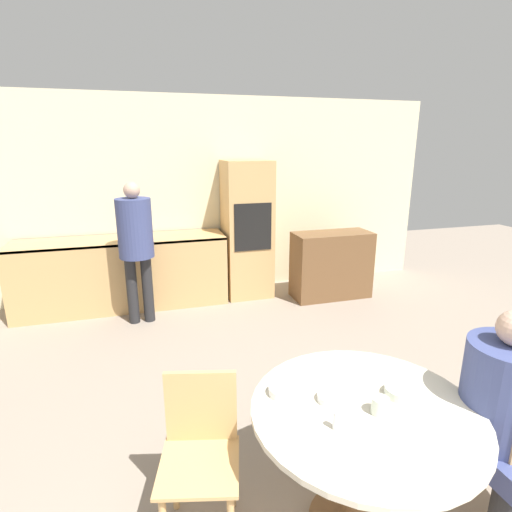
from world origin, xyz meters
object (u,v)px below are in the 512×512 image
(chair_far_left, at_px, (200,445))
(cup, at_px, (380,406))
(sideboard, at_px, (331,265))
(bowl_centre, at_px, (332,397))
(oven_unit, at_px, (247,230))
(person_standing, at_px, (136,239))
(bowl_far, at_px, (285,390))
(person_seated, at_px, (506,412))
(dining_table, at_px, (362,447))
(bowl_near, at_px, (401,392))

(chair_far_left, distance_m, cup, 0.94)
(sideboard, distance_m, bowl_centre, 3.42)
(oven_unit, height_order, person_standing, oven_unit)
(bowl_centre, relative_size, bowl_far, 0.86)
(person_standing, distance_m, cup, 3.27)
(chair_far_left, bearing_deg, cup, -8.34)
(chair_far_left, xyz_separation_m, person_seated, (1.46, -0.46, 0.22))
(oven_unit, distance_m, cup, 3.63)
(person_seated, bearing_deg, cup, 169.31)
(bowl_far, bearing_deg, cup, -35.43)
(dining_table, distance_m, person_seated, 0.73)
(sideboard, distance_m, dining_table, 3.44)
(dining_table, xyz_separation_m, bowl_centre, (-0.13, 0.10, 0.25))
(sideboard, distance_m, person_seated, 3.40)
(sideboard, height_order, dining_table, sideboard)
(oven_unit, bearing_deg, person_seated, -84.98)
(dining_table, relative_size, bowl_near, 6.83)
(sideboard, relative_size, person_standing, 0.64)
(chair_far_left, bearing_deg, bowl_centre, -1.94)
(bowl_near, bearing_deg, cup, -153.53)
(oven_unit, xyz_separation_m, person_seated, (0.33, -3.73, -0.19))
(sideboard, bearing_deg, bowl_centre, -116.83)
(person_seated, bearing_deg, bowl_near, 155.07)
(person_seated, relative_size, bowl_far, 7.46)
(sideboard, relative_size, person_seated, 0.83)
(oven_unit, xyz_separation_m, bowl_centre, (-0.49, -3.46, -0.13))
(bowl_near, xyz_separation_m, bowl_centre, (-0.36, 0.06, -0.00))
(person_standing, xyz_separation_m, bowl_far, (0.72, -2.80, -0.22))
(chair_far_left, bearing_deg, person_standing, 110.01)
(bowl_near, bearing_deg, oven_unit, 87.88)
(dining_table, bearing_deg, oven_unit, 84.29)
(cup, relative_size, bowl_centre, 0.59)
(sideboard, distance_m, bowl_far, 3.42)
(chair_far_left, xyz_separation_m, bowl_far, (0.44, -0.07, 0.29))
(sideboard, bearing_deg, person_seated, -102.25)
(cup, distance_m, bowl_far, 0.47)
(bowl_centre, bearing_deg, cup, -41.19)
(chair_far_left, distance_m, person_standing, 2.80)
(sideboard, xyz_separation_m, person_standing, (-2.46, -0.12, 0.55))
(chair_far_left, xyz_separation_m, bowl_centre, (0.64, -0.19, 0.28))
(oven_unit, relative_size, cup, 21.50)
(oven_unit, bearing_deg, person_standing, -159.18)
(sideboard, xyz_separation_m, bowl_near, (-1.18, -3.10, 0.33))
(bowl_far, bearing_deg, bowl_near, -17.62)
(sideboard, distance_m, bowl_near, 3.34)
(dining_table, height_order, bowl_centre, bowl_centre)
(person_seated, relative_size, cup, 14.82)
(bowl_near, height_order, bowl_centre, bowl_near)
(chair_far_left, height_order, bowl_far, chair_far_left)
(cup, height_order, bowl_far, cup)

